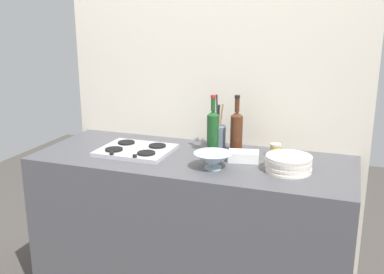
% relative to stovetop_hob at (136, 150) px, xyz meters
% --- Properties ---
extents(counter_block, '(1.80, 0.70, 0.90)m').
position_rel_stovetop_hob_xyz_m(counter_block, '(0.34, 0.02, -0.46)').
color(counter_block, '#4C4C51').
rests_on(counter_block, ground).
extents(backsplash_panel, '(1.90, 0.06, 2.36)m').
position_rel_stovetop_hob_xyz_m(backsplash_panel, '(0.34, 0.40, 0.27)').
color(backsplash_panel, beige).
rests_on(backsplash_panel, ground).
extents(stovetop_hob, '(0.41, 0.34, 0.04)m').
position_rel_stovetop_hob_xyz_m(stovetop_hob, '(0.00, 0.00, 0.00)').
color(stovetop_hob, '#B2B2B7').
rests_on(stovetop_hob, counter_block).
extents(plate_stack, '(0.24, 0.24, 0.08)m').
position_rel_stovetop_hob_xyz_m(plate_stack, '(0.89, -0.03, 0.03)').
color(plate_stack, silver).
rests_on(plate_stack, counter_block).
extents(wine_bottle_leftmost, '(0.07, 0.07, 0.35)m').
position_rel_stovetop_hob_xyz_m(wine_bottle_leftmost, '(0.43, 0.12, 0.12)').
color(wine_bottle_leftmost, '#19471E').
rests_on(wine_bottle_leftmost, counter_block).
extents(wine_bottle_mid_left, '(0.07, 0.07, 0.34)m').
position_rel_stovetop_hob_xyz_m(wine_bottle_mid_left, '(0.55, 0.19, 0.12)').
color(wine_bottle_mid_left, '#472314').
rests_on(wine_bottle_mid_left, counter_block).
extents(mixing_bowl, '(0.20, 0.20, 0.09)m').
position_rel_stovetop_hob_xyz_m(mixing_bowl, '(0.51, -0.12, 0.03)').
color(mixing_bowl, silver).
rests_on(mixing_bowl, counter_block).
extents(butter_dish, '(0.18, 0.14, 0.06)m').
position_rel_stovetop_hob_xyz_m(butter_dish, '(0.63, 0.06, 0.01)').
color(butter_dish, white).
rests_on(butter_dish, counter_block).
extents(utensil_crock, '(0.10, 0.10, 0.33)m').
position_rel_stovetop_hob_xyz_m(utensil_crock, '(0.42, 0.24, 0.06)').
color(utensil_crock, slate).
rests_on(utensil_crock, counter_block).
extents(condiment_jar_front, '(0.06, 0.06, 0.08)m').
position_rel_stovetop_hob_xyz_m(condiment_jar_front, '(0.78, 0.20, 0.02)').
color(condiment_jar_front, gold).
rests_on(condiment_jar_front, counter_block).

